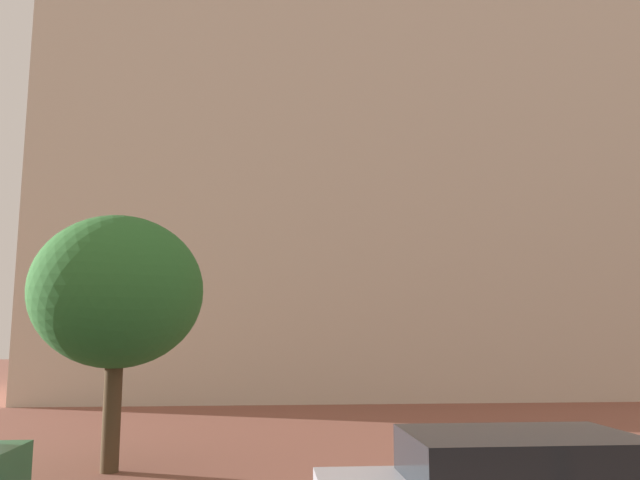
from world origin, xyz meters
The scene contains 2 objects.
landmark_building centered at (2.76, 28.59, 12.26)m, with size 24.77×11.08×39.93m.
tree_curb_far centered at (-3.32, 12.16, 3.30)m, with size 3.22×3.22×4.76m.
Camera 1 is at (-0.51, -0.30, 2.48)m, focal length 35.88 mm.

